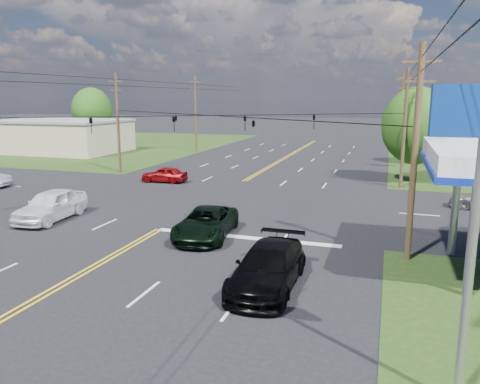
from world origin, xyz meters
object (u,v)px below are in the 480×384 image
(pole_ne, at_px, (404,127))
(tree_right_b, at_px, (435,126))
(pole_nw, at_px, (118,122))
(tree_right_a, at_px, (416,126))
(pole_left_far, at_px, (196,113))
(pickup_white, at_px, (51,205))
(pole_right_far, at_px, (401,115))
(retail_nw, at_px, (61,137))
(tree_far_l, at_px, (92,111))
(suv_black, at_px, (268,267))
(pickup_dkgreen, at_px, (206,223))
(pole_se, at_px, (415,152))

(pole_ne, xyz_separation_m, tree_right_b, (3.50, 15.00, -0.70))
(pole_nw, height_order, tree_right_a, pole_nw)
(pole_nw, bearing_deg, pole_left_far, 90.00)
(pickup_white, bearing_deg, tree_right_b, 49.60)
(pickup_white, bearing_deg, pole_right_far, 56.83)
(retail_nw, xyz_separation_m, pickup_white, (22.83, -30.00, -1.09))
(retail_nw, distance_m, tree_far_l, 10.69)
(pole_ne, bearing_deg, suv_black, -102.91)
(pole_right_far, distance_m, pickup_dkgreen, 38.10)
(pole_right_far, relative_size, pickup_dkgreen, 1.81)
(pole_se, distance_m, pole_ne, 18.00)
(retail_nw, bearing_deg, suv_black, -43.57)
(retail_nw, relative_size, pole_nw, 1.68)
(pole_left_far, height_order, tree_far_l, pole_left_far)
(pole_right_far, bearing_deg, tree_right_b, -48.81)
(tree_right_b, relative_size, suv_black, 1.26)
(pole_nw, bearing_deg, tree_far_l, 129.56)
(pole_left_far, xyz_separation_m, tree_far_l, (-19.00, 4.00, 0.03))
(retail_nw, height_order, tree_far_l, tree_far_l)
(tree_right_b, distance_m, pickup_dkgreen, 35.36)
(pole_se, height_order, tree_far_l, pole_se)
(pole_ne, distance_m, tree_far_l, 50.54)
(pole_se, xyz_separation_m, pole_left_far, (-26.00, 37.00, 0.25))
(pole_ne, height_order, tree_right_a, pole_ne)
(retail_nw, relative_size, pole_left_far, 1.60)
(pole_left_far, relative_size, pole_right_far, 1.00)
(tree_right_a, bearing_deg, pole_right_far, 93.58)
(tree_right_a, height_order, tree_right_b, tree_right_a)
(tree_right_a, bearing_deg, pickup_white, -136.63)
(pole_right_far, distance_m, tree_far_l, 45.18)
(pole_right_far, bearing_deg, pole_left_far, 180.00)
(pole_nw, bearing_deg, pole_se, -34.70)
(pole_nw, distance_m, tree_far_l, 29.83)
(retail_nw, distance_m, pole_right_far, 43.53)
(pole_ne, bearing_deg, pole_left_far, 143.84)
(pole_se, height_order, suv_black, pole_se)
(tree_far_l, bearing_deg, suv_black, -49.12)
(pole_ne, bearing_deg, tree_right_a, 71.57)
(pole_ne, height_order, tree_far_l, pole_ne)
(retail_nw, height_order, pole_nw, pole_nw)
(pole_nw, xyz_separation_m, pickup_white, (5.83, -17.00, -4.00))
(pole_se, xyz_separation_m, tree_right_b, (3.50, 33.00, -0.70))
(tree_far_l, height_order, suv_black, tree_far_l)
(tree_far_l, bearing_deg, pickup_dkgreen, -49.17)
(tree_far_l, bearing_deg, retail_nw, -78.69)
(pole_nw, relative_size, tree_right_b, 1.34)
(pole_left_far, bearing_deg, retail_nw, -160.56)
(pole_se, xyz_separation_m, suv_black, (-5.25, -4.92, -4.10))
(pole_ne, relative_size, pickup_white, 1.78)
(tree_right_a, bearing_deg, pickup_dkgreen, -118.22)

